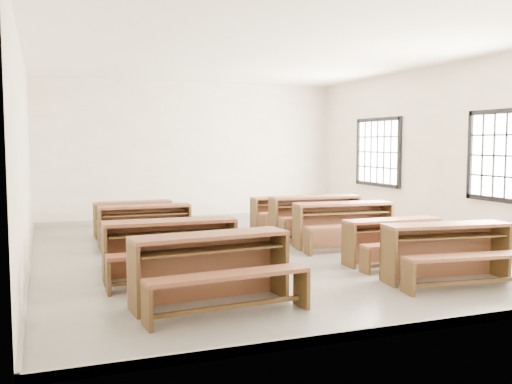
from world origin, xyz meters
name	(u,v)px	position (x,y,z in m)	size (l,w,h in m)	color
room	(261,122)	(0.09, 0.00, 2.14)	(8.50, 8.50, 3.20)	slate
desk_set_0	(212,264)	(-1.53, -2.68, 0.46)	(1.84, 1.06, 0.80)	brown
desk_set_1	(171,245)	(-1.70, -1.33, 0.46)	(1.77, 0.95, 0.78)	brown
desk_set_2	(157,239)	(-1.69, -0.33, 0.38)	(1.49, 0.87, 0.64)	brown
desk_set_3	(145,222)	(-1.60, 1.25, 0.41)	(1.60, 0.86, 0.71)	brown
desk_set_4	(134,216)	(-1.63, 2.41, 0.39)	(1.50, 0.82, 0.66)	brown
desk_set_5	(448,248)	(1.65, -2.72, 0.44)	(1.77, 1.06, 0.76)	brown
desk_set_6	(394,238)	(1.60, -1.55, 0.39)	(1.50, 0.79, 0.67)	brown
desk_set_7	(344,221)	(1.59, -0.10, 0.45)	(1.79, 1.05, 0.77)	brown
desk_set_8	(316,213)	(1.63, 1.07, 0.45)	(1.79, 1.01, 0.78)	brown
desk_set_9	(285,209)	(1.57, 2.41, 0.38)	(1.46, 0.77, 0.65)	brown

